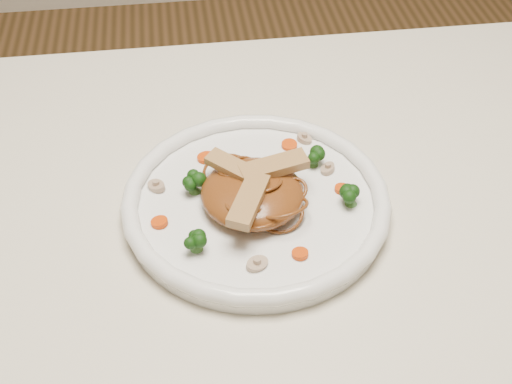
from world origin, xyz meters
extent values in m
cube|color=beige|center=(0.00, 0.00, 0.73)|extent=(1.20, 0.80, 0.04)
cylinder|color=white|center=(-0.02, 0.02, 0.76)|extent=(0.37, 0.37, 0.02)
ellipsoid|color=brown|center=(-0.02, 0.02, 0.78)|extent=(0.13, 0.13, 0.04)
cube|color=tan|center=(0.01, 0.03, 0.81)|extent=(0.08, 0.04, 0.01)
cube|color=tan|center=(-0.04, 0.04, 0.80)|extent=(0.06, 0.06, 0.01)
cube|color=tan|center=(-0.03, -0.02, 0.81)|extent=(0.06, 0.08, 0.01)
cylinder|color=#E43D08|center=(0.04, 0.11, 0.77)|extent=(0.03, 0.03, 0.00)
cylinder|color=#E43D08|center=(-0.13, 0.00, 0.77)|extent=(0.03, 0.03, 0.00)
cylinder|color=#E43D08|center=(0.09, 0.03, 0.77)|extent=(0.02, 0.02, 0.00)
cylinder|color=#E43D08|center=(-0.07, 0.10, 0.77)|extent=(0.02, 0.02, 0.00)
cylinder|color=#E43D08|center=(0.02, -0.07, 0.77)|extent=(0.02, 0.02, 0.00)
cylinder|color=#C5AF94|center=(-0.03, -0.07, 0.77)|extent=(0.03, 0.03, 0.01)
cylinder|color=#C5AF94|center=(0.08, 0.06, 0.77)|extent=(0.03, 0.03, 0.01)
cylinder|color=#C5AF94|center=(-0.13, 0.06, 0.77)|extent=(0.03, 0.03, 0.01)
cylinder|color=#C5AF94|center=(0.06, 0.12, 0.77)|extent=(0.03, 0.03, 0.01)
camera|label=1|loc=(-0.09, -0.53, 1.30)|focal=47.99mm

